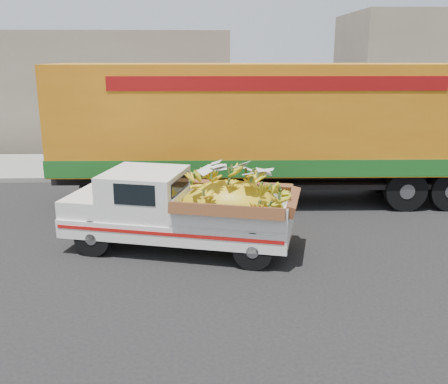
{
  "coord_description": "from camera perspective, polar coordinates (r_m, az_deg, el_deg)",
  "views": [
    {
      "loc": [
        0.05,
        -10.03,
        4.01
      ],
      "look_at": [
        0.4,
        0.35,
        1.16
      ],
      "focal_mm": 40.0,
      "sensor_mm": 36.0,
      "label": 1
    }
  ],
  "objects": [
    {
      "name": "semi_trailer",
      "position": [
        13.9,
        5.52,
        7.46
      ],
      "size": [
        12.01,
        2.67,
        3.8
      ],
      "rotation": [
        0.0,
        0.0,
        -0.01
      ],
      "color": "black",
      "rests_on": "ground"
    },
    {
      "name": "curb",
      "position": [
        16.58,
        -2.02,
        1.6
      ],
      "size": [
        60.0,
        0.25,
        0.15
      ],
      "primitive_type": "cube",
      "color": "gray",
      "rests_on": "ground"
    },
    {
      "name": "ground",
      "position": [
        10.8,
        -2.05,
        -6.46
      ],
      "size": [
        100.0,
        100.0,
        0.0
      ],
      "primitive_type": "plane",
      "color": "black",
      "rests_on": "ground"
    },
    {
      "name": "sidewalk",
      "position": [
        18.63,
        -2.02,
        3.12
      ],
      "size": [
        60.0,
        4.0,
        0.14
      ],
      "primitive_type": "cube",
      "color": "gray",
      "rests_on": "ground"
    },
    {
      "name": "building_left",
      "position": [
        25.46,
        -20.72,
        10.98
      ],
      "size": [
        18.0,
        6.0,
        5.0
      ],
      "primitive_type": "cube",
      "color": "gray",
      "rests_on": "ground"
    },
    {
      "name": "pickup_truck",
      "position": [
        10.45,
        -3.27,
        -2.02
      ],
      "size": [
        5.02,
        2.81,
        1.67
      ],
      "rotation": [
        0.0,
        0.0,
        -0.24
      ],
      "color": "black",
      "rests_on": "ground"
    }
  ]
}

